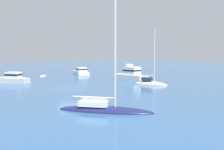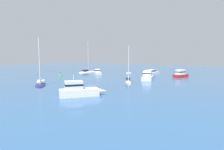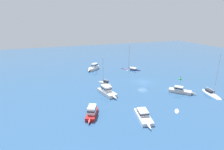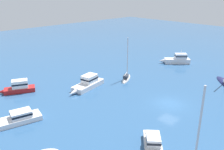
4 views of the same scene
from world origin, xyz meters
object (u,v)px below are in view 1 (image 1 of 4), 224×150
object	(u,v)px
cabin_cruiser	(11,79)
powerboat	(129,70)
yacht	(104,109)
launch	(81,71)
ketch	(150,83)
motor_cruiser	(130,75)
skiff	(43,76)

from	to	relation	value
cabin_cruiser	powerboat	distance (m)	23.98
cabin_cruiser	powerboat	size ratio (longest dim) A/B	1.01
yacht	launch	distance (m)	33.64
cabin_cruiser	ketch	bearing A→B (deg)	-171.70
motor_cruiser	powerboat	bearing A→B (deg)	-46.69
skiff	yacht	bearing A→B (deg)	-149.23
ketch	powerboat	xyz separation A→B (m)	(-7.98, -16.36, 0.59)
launch	powerboat	bearing A→B (deg)	-102.76
yacht	launch	size ratio (longest dim) A/B	1.28
ketch	launch	distance (m)	20.50
motor_cruiser	powerboat	xyz separation A→B (m)	(-6.17, -8.98, 0.01)
skiff	powerboat	bearing A→B (deg)	-64.32
motor_cruiser	yacht	distance (m)	23.72
yacht	skiff	world-z (taller)	yacht
yacht	motor_cruiser	bearing A→B (deg)	94.51
motor_cruiser	cabin_cruiser	bearing A→B (deg)	60.07
motor_cruiser	launch	xyz separation A→B (m)	(2.66, -13.10, -0.23)
cabin_cruiser	skiff	size ratio (longest dim) A/B	2.68
motor_cruiser	ketch	bearing A→B (deg)	154.01
motor_cruiser	yacht	world-z (taller)	yacht
motor_cruiser	skiff	distance (m)	16.78
motor_cruiser	powerboat	size ratio (longest dim) A/B	1.34
cabin_cruiser	skiff	world-z (taller)	cabin_cruiser
launch	skiff	bearing A→B (deg)	101.58
cabin_cruiser	motor_cruiser	distance (m)	18.45
ketch	powerboat	bearing A→B (deg)	123.64
ketch	cabin_cruiser	bearing A→B (deg)	-159.85
cabin_cruiser	powerboat	bearing A→B (deg)	-124.14
ketch	motor_cruiser	distance (m)	7.62
motor_cruiser	launch	distance (m)	13.37
motor_cruiser	launch	world-z (taller)	motor_cruiser
ketch	launch	xyz separation A→B (m)	(0.86, -20.48, 0.36)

